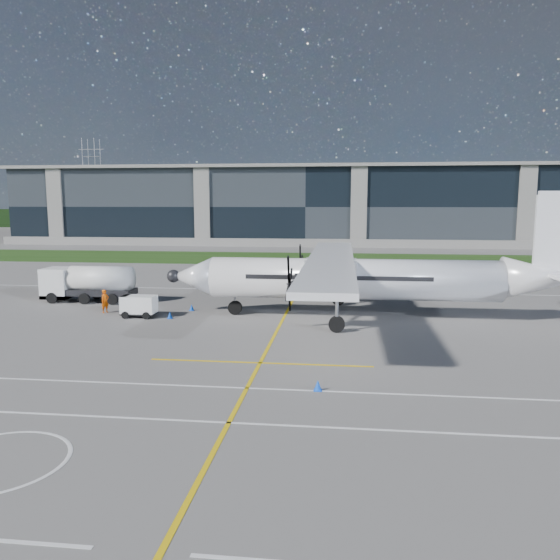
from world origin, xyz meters
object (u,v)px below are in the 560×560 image
Objects in this scene: fuel_tanker_truck at (82,284)px; safety_cone_nose_stbd at (192,307)px; safety_cone_nose_port at (170,315)px; pylon_west at (93,183)px; baggage_tug at (139,306)px; ground_crew_person at (105,300)px; turboprop_aircraft at (369,255)px; safety_cone_portwing at (318,385)px.

fuel_tanker_truck reaches higher than safety_cone_nose_stbd.
fuel_tanker_truck is 11.36m from safety_cone_nose_port.
pylon_west reaches higher than baggage_tug.
pylon_west is 162.05m from safety_cone_nose_stbd.
baggage_tug is 4.30m from safety_cone_nose_stbd.
safety_cone_nose_port is (5.63, -1.46, -0.79)m from ground_crew_person.
pylon_west is 163.01m from baggage_tug.
safety_cone_portwing is at bearing -100.21° from turboprop_aircraft.
turboprop_aircraft is 62.14× the size of safety_cone_nose_port.
ground_crew_person is at bearing 159.62° from baggage_tug.
turboprop_aircraft is 24.64m from fuel_tanker_truck.
safety_cone_nose_port is at bearing -172.38° from turboprop_aircraft.
fuel_tanker_truck is 3.97× the size of ground_crew_person.
safety_cone_portwing and safety_cone_nose_port have the same top height.
safety_cone_nose_port is (74.70, -145.70, -14.75)m from pylon_west.
ground_crew_person is 6.65m from safety_cone_nose_stbd.
safety_cone_nose_stbd is (-10.79, 17.27, 0.00)m from safety_cone_portwing.
turboprop_aircraft reaches higher than baggage_tug.
turboprop_aircraft is 16.99m from safety_cone_portwing.
safety_cone_nose_port is (2.45, -0.28, -0.55)m from baggage_tug.
safety_cone_nose_stbd is at bearing -45.32° from ground_crew_person.
safety_cone_portwing is at bearing -61.65° from pylon_west.
fuel_tanker_truck reaches higher than baggage_tug.
pylon_west is at bearing 118.35° from safety_cone_portwing.
fuel_tanker_truck is at bearing 142.13° from baggage_tug.
safety_cone_nose_port is (-0.78, -3.06, 0.00)m from safety_cone_nose_stbd.
safety_cone_portwing is at bearing -58.00° from safety_cone_nose_stbd.
safety_cone_nose_stbd is 3.16m from safety_cone_nose_port.
pylon_west is at bearing 117.14° from safety_cone_nose_port.
baggage_tug is 3.40m from ground_crew_person.
safety_cone_nose_stbd is at bearing 40.79° from baggage_tug.
baggage_tug is 5.32× the size of safety_cone_nose_stbd.
safety_cone_nose_stbd is (75.48, -142.64, -14.75)m from pylon_west.
ground_crew_person is 4.14× the size of safety_cone_nose_port.
baggage_tug is (-16.93, -1.66, -3.86)m from turboprop_aircraft.
turboprop_aircraft is 3.78× the size of fuel_tanker_truck.
safety_cone_nose_stbd is (-13.70, 1.12, -4.41)m from turboprop_aircraft.
ground_crew_person is 23.29m from safety_cone_portwing.
pylon_west is 11.28× the size of baggage_tug.
safety_cone_portwing is at bearing -50.85° from safety_cone_nose_port.
fuel_tanker_truck is 3.09× the size of baggage_tug.
pylon_west is 0.97× the size of turboprop_aircraft.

